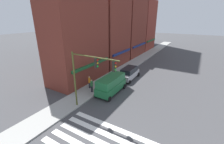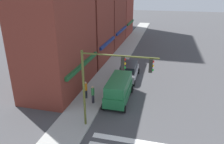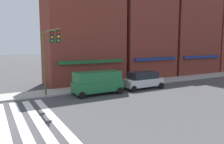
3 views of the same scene
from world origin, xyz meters
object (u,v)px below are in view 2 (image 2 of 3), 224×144
Objects in this scene: suv_silver at (129,71)px; traffic_signal at (109,75)px; pedestrian_green_top at (93,94)px; van_green at (119,89)px; pedestrian_orange_vest at (86,89)px.

traffic_signal is at bearing -179.74° from suv_silver.
pedestrian_green_top is at bearing 161.06° from suv_silver.
van_green is at bearing 3.74° from traffic_signal.
suv_silver is at bearing 1.71° from traffic_signal.
pedestrian_green_top is at bearing 36.21° from traffic_signal.
pedestrian_orange_vest is (-0.55, 3.24, -0.21)m from van_green.
traffic_signal is 6.61m from pedestrian_orange_vest.
suv_silver reaches higher than pedestrian_green_top.
suv_silver is at bearing -20.47° from pedestrian_green_top.
pedestrian_green_top is (-1.33, 2.24, -0.21)m from van_green.
van_green is at bearing 178.56° from suv_silver.
van_green is at bearing -62.22° from pedestrian_green_top.
traffic_signal is at bearing 177.92° from pedestrian_orange_vest.
traffic_signal is 11.19m from suv_silver.
van_green is (4.82, 0.32, -3.37)m from traffic_signal.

